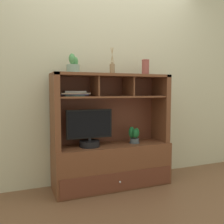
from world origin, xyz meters
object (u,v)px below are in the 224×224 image
at_px(potted_orchid, 134,136).
at_px(diffuser_bottle, 112,69).
at_px(ceramic_vase, 145,67).
at_px(potted_succulent, 73,66).
at_px(tv_monitor, 89,131).
at_px(magazine_stack_left, 74,94).
at_px(media_console, 112,152).

bearing_deg(potted_orchid, diffuser_bottle, 172.68).
height_order(potted_orchid, ceramic_vase, ceramic_vase).
bearing_deg(potted_orchid, potted_succulent, 174.32).
distance_m(potted_orchid, diffuser_bottle, 0.83).
height_order(potted_succulent, ceramic_vase, potted_succulent).
xyz_separation_m(tv_monitor, ceramic_vase, (0.73, 0.04, 0.74)).
bearing_deg(tv_monitor, diffuser_bottle, 4.36).
bearing_deg(diffuser_bottle, potted_succulent, 175.30).
height_order(magazine_stack_left, ceramic_vase, ceramic_vase).
bearing_deg(potted_orchid, media_console, 169.75).
bearing_deg(potted_succulent, potted_orchid, -5.68).
xyz_separation_m(magazine_stack_left, ceramic_vase, (0.89, 0.02, 0.31)).
height_order(media_console, potted_orchid, media_console).
distance_m(media_console, diffuser_bottle, 0.97).
bearing_deg(diffuser_bottle, media_console, 90.00).
distance_m(potted_orchid, potted_succulent, 1.08).
xyz_separation_m(potted_orchid, ceramic_vase, (0.18, 0.06, 0.82)).
bearing_deg(magazine_stack_left, potted_orchid, -2.75).
height_order(potted_orchid, potted_succulent, potted_succulent).
xyz_separation_m(potted_orchid, diffuser_bottle, (-0.27, 0.03, 0.79)).
relative_size(potted_orchid, ceramic_vase, 1.04).
distance_m(media_console, ceramic_vase, 1.09).
distance_m(tv_monitor, potted_orchid, 0.55).
relative_size(magazine_stack_left, ceramic_vase, 1.80).
bearing_deg(tv_monitor, potted_succulent, 160.45).
xyz_separation_m(diffuser_bottle, potted_succulent, (-0.45, 0.04, 0.02)).
bearing_deg(diffuser_bottle, potted_orchid, -7.32).
distance_m(tv_monitor, potted_succulent, 0.74).
relative_size(tv_monitor, diffuser_bottle, 1.72).
distance_m(diffuser_bottle, ceramic_vase, 0.45).
relative_size(diffuser_bottle, ceramic_vase, 1.61).
bearing_deg(potted_orchid, tv_monitor, 178.67).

